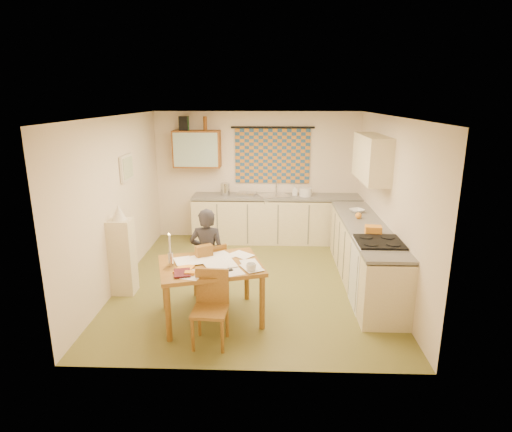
{
  "coord_description": "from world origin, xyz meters",
  "views": [
    {
      "loc": [
        0.28,
        -6.12,
        2.76
      ],
      "look_at": [
        0.05,
        0.2,
        1.0
      ],
      "focal_mm": 30.0,
      "sensor_mm": 36.0,
      "label": 1
    }
  ],
  "objects_px": {
    "chair_far": "(210,281)",
    "counter_right": "(364,255)",
    "counter_back": "(278,219)",
    "person": "(207,255)",
    "shelf_stand": "(123,257)",
    "dining_table": "(211,291)",
    "stove": "(377,275)"
  },
  "relations": [
    {
      "from": "counter_back",
      "to": "shelf_stand",
      "type": "relative_size",
      "value": 2.99
    },
    {
      "from": "dining_table",
      "to": "chair_far",
      "type": "relative_size",
      "value": 1.78
    },
    {
      "from": "counter_right",
      "to": "shelf_stand",
      "type": "distance_m",
      "value": 3.57
    },
    {
      "from": "counter_right",
      "to": "chair_far",
      "type": "distance_m",
      "value": 2.36
    },
    {
      "from": "dining_table",
      "to": "shelf_stand",
      "type": "height_order",
      "value": "shelf_stand"
    },
    {
      "from": "chair_far",
      "to": "counter_right",
      "type": "bearing_deg",
      "value": 161.21
    },
    {
      "from": "counter_back",
      "to": "dining_table",
      "type": "bearing_deg",
      "value": -105.92
    },
    {
      "from": "counter_right",
      "to": "shelf_stand",
      "type": "xyz_separation_m",
      "value": [
        -3.54,
        -0.48,
        0.1
      ]
    },
    {
      "from": "counter_back",
      "to": "shelf_stand",
      "type": "height_order",
      "value": "shelf_stand"
    },
    {
      "from": "counter_right",
      "to": "dining_table",
      "type": "height_order",
      "value": "counter_right"
    },
    {
      "from": "counter_back",
      "to": "dining_table",
      "type": "xyz_separation_m",
      "value": [
        -0.89,
        -3.11,
        -0.07
      ]
    },
    {
      "from": "shelf_stand",
      "to": "counter_back",
      "type": "bearing_deg",
      "value": 46.75
    },
    {
      "from": "counter_back",
      "to": "stove",
      "type": "bearing_deg",
      "value": -64.79
    },
    {
      "from": "person",
      "to": "shelf_stand",
      "type": "distance_m",
      "value": 1.27
    },
    {
      "from": "counter_right",
      "to": "shelf_stand",
      "type": "relative_size",
      "value": 2.67
    },
    {
      "from": "counter_back",
      "to": "counter_right",
      "type": "bearing_deg",
      "value": -56.23
    },
    {
      "from": "person",
      "to": "stove",
      "type": "bearing_deg",
      "value": 179.97
    },
    {
      "from": "counter_right",
      "to": "dining_table",
      "type": "bearing_deg",
      "value": -151.3
    },
    {
      "from": "counter_back",
      "to": "person",
      "type": "distance_m",
      "value": 2.78
    },
    {
      "from": "counter_right",
      "to": "stove",
      "type": "relative_size",
      "value": 3.11
    },
    {
      "from": "counter_right",
      "to": "dining_table",
      "type": "relative_size",
      "value": 2.02
    },
    {
      "from": "person",
      "to": "dining_table",
      "type": "bearing_deg",
      "value": 105.93
    },
    {
      "from": "shelf_stand",
      "to": "chair_far",
      "type": "bearing_deg",
      "value": -5.72
    },
    {
      "from": "dining_table",
      "to": "shelf_stand",
      "type": "relative_size",
      "value": 1.32
    },
    {
      "from": "stove",
      "to": "person",
      "type": "height_order",
      "value": "person"
    },
    {
      "from": "dining_table",
      "to": "person",
      "type": "height_order",
      "value": "person"
    },
    {
      "from": "dining_table",
      "to": "counter_right",
      "type": "bearing_deg",
      "value": 12.34
    },
    {
      "from": "shelf_stand",
      "to": "dining_table",
      "type": "bearing_deg",
      "value": -27.52
    },
    {
      "from": "stove",
      "to": "shelf_stand",
      "type": "bearing_deg",
      "value": 174.66
    },
    {
      "from": "stove",
      "to": "shelf_stand",
      "type": "height_order",
      "value": "shelf_stand"
    },
    {
      "from": "stove",
      "to": "person",
      "type": "xyz_separation_m",
      "value": [
        -2.29,
        0.14,
        0.19
      ]
    },
    {
      "from": "counter_right",
      "to": "stove",
      "type": "xyz_separation_m",
      "value": [
        0.0,
        -0.81,
        0.02
      ]
    }
  ]
}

